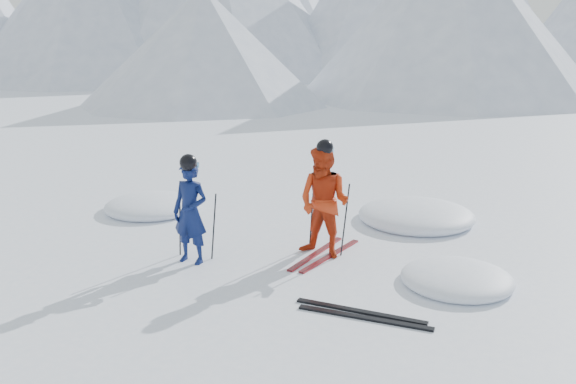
% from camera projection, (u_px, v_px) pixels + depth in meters
% --- Properties ---
extents(ground, '(160.00, 160.00, 0.00)m').
position_uv_depth(ground, '(397.00, 293.00, 8.23)').
color(ground, white).
rests_on(ground, ground).
extents(skier_blue, '(0.58, 0.38, 1.58)m').
position_uv_depth(skier_blue, '(190.00, 213.00, 9.16)').
color(skier_blue, '#0C1749').
rests_on(skier_blue, ground).
extents(skier_red, '(0.94, 0.78, 1.75)m').
position_uv_depth(skier_red, '(324.00, 202.00, 9.40)').
color(skier_red, red).
rests_on(skier_red, ground).
extents(pole_blue_left, '(0.11, 0.08, 1.05)m').
position_uv_depth(pole_blue_left, '(180.00, 224.00, 9.48)').
color(pole_blue_left, black).
rests_on(pole_blue_left, ground).
extents(pole_blue_right, '(0.11, 0.07, 1.05)m').
position_uv_depth(pole_blue_right, '(214.00, 227.00, 9.35)').
color(pole_blue_right, black).
rests_on(pole_blue_right, ground).
extents(pole_red_left, '(0.12, 0.09, 1.16)m').
position_uv_depth(pole_red_left, '(312.00, 214.00, 9.82)').
color(pole_red_left, black).
rests_on(pole_red_left, ground).
extents(pole_red_right, '(0.12, 0.08, 1.16)m').
position_uv_depth(pole_red_right, '(345.00, 220.00, 9.49)').
color(pole_red_right, black).
rests_on(pole_red_right, ground).
extents(ski_worn_left, '(0.27, 1.70, 0.03)m').
position_uv_depth(ski_worn_left, '(316.00, 253.00, 9.67)').
color(ski_worn_left, black).
rests_on(ski_worn_left, ground).
extents(ski_worn_right, '(0.39, 1.69, 0.03)m').
position_uv_depth(ski_worn_right, '(330.00, 256.00, 9.58)').
color(ski_worn_right, black).
rests_on(ski_worn_right, ground).
extents(ski_loose_a, '(1.70, 0.10, 0.03)m').
position_uv_depth(ski_loose_a, '(360.00, 311.00, 7.67)').
color(ski_loose_a, black).
rests_on(ski_loose_a, ground).
extents(ski_loose_b, '(1.70, 0.16, 0.03)m').
position_uv_depth(ski_loose_b, '(364.00, 318.00, 7.49)').
color(ski_loose_b, black).
rests_on(ski_loose_b, ground).
extents(snow_lumps, '(10.75, 5.28, 0.47)m').
position_uv_depth(snow_lumps, '(359.00, 235.00, 10.59)').
color(snow_lumps, white).
rests_on(snow_lumps, ground).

